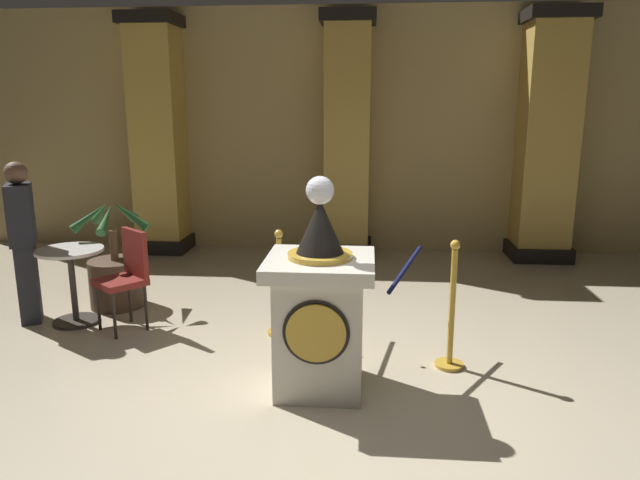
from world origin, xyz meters
TOP-DOWN VIEW (x-y plane):
  - ground_plane at (0.00, 0.00)m, footprint 11.34×11.34m
  - back_wall at (0.00, 4.82)m, footprint 11.34×0.16m
  - pedestal_clock at (-0.03, 0.28)m, footprint 0.79×0.79m
  - stanchion_near at (1.00, 0.73)m, footprint 0.24×0.24m
  - stanchion_far at (-0.50, 1.31)m, footprint 0.24×0.24m
  - velvet_rope at (0.25, 1.02)m, footprint 1.08×1.06m
  - column_left at (-2.70, 4.45)m, footprint 0.78×0.78m
  - column_right at (2.70, 4.45)m, footprint 0.84×0.84m
  - column_centre_rear at (0.00, 4.45)m, footprint 0.74×0.74m
  - potted_palm_left at (-2.35, 1.96)m, footprint 0.78×0.83m
  - bystander_guest at (-3.02, 1.45)m, footprint 0.36×0.42m
  - cafe_table at (-2.56, 1.44)m, footprint 0.63×0.63m
  - cafe_chair_red at (-1.96, 1.34)m, footprint 0.56×0.56m

SIDE VIEW (x-z plane):
  - ground_plane at x=0.00m, z-range 0.00..0.00m
  - potted_palm_left at x=-2.35m, z-range -0.24..0.93m
  - stanchion_far at x=-0.50m, z-range -0.15..0.85m
  - stanchion_near at x=1.00m, z-range -0.16..0.92m
  - cafe_table at x=-2.56m, z-range 0.11..0.86m
  - cafe_chair_red at x=-1.96m, z-range 0.09..1.05m
  - pedestal_clock at x=-0.03m, z-range -0.18..1.44m
  - velvet_rope at x=0.25m, z-range 0.68..0.90m
  - bystander_guest at x=-3.02m, z-range 0.04..1.63m
  - column_left at x=-2.70m, z-range -0.01..3.31m
  - column_right at x=2.70m, z-range -0.01..3.31m
  - column_centre_rear at x=0.00m, z-range -0.01..3.31m
  - back_wall at x=0.00m, z-range 0.00..3.46m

